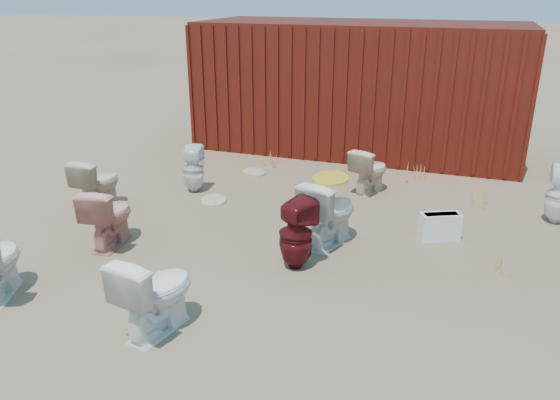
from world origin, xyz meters
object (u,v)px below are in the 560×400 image
(toilet_back_yellowlid, at_px, (329,212))
(toilet_front_c, at_px, (155,293))
(shipping_container, at_px, (359,87))
(toilet_back_beige_left, at_px, (97,183))
(toilet_back_a, at_px, (193,169))
(toilet_back_e, at_px, (560,195))
(loose_tank, at_px, (440,227))
(toilet_back_beige_right, at_px, (370,170))
(toilet_front_pink, at_px, (109,216))
(toilet_front_maroon, at_px, (296,234))

(toilet_back_yellowlid, bearing_deg, toilet_front_c, 85.00)
(shipping_container, relative_size, toilet_back_beige_left, 7.80)
(toilet_front_c, xyz_separation_m, toilet_back_a, (-1.44, 3.45, -0.04))
(toilet_back_beige_left, bearing_deg, toilet_back_e, -163.46)
(loose_tank, bearing_deg, shipping_container, 90.35)
(toilet_front_c, height_order, toilet_back_yellowlid, toilet_back_yellowlid)
(toilet_front_c, xyz_separation_m, toilet_back_e, (3.78, 4.00, -0.01))
(shipping_container, distance_m, loose_tank, 4.45)
(toilet_back_beige_left, bearing_deg, loose_tank, -171.60)
(toilet_back_a, xyz_separation_m, toilet_back_beige_right, (2.59, 0.87, -0.01))
(toilet_back_a, height_order, toilet_back_yellowlid, toilet_back_yellowlid)
(shipping_container, bearing_deg, loose_tank, -64.06)
(toilet_front_pink, distance_m, toilet_front_c, 2.06)
(toilet_back_beige_left, xyz_separation_m, toilet_back_e, (6.17, 1.64, 0.01))
(toilet_front_maroon, distance_m, loose_tank, 2.00)
(shipping_container, height_order, toilet_front_c, shipping_container)
(toilet_back_e, bearing_deg, toilet_back_yellowlid, 40.76)
(toilet_back_beige_left, height_order, toilet_back_e, toilet_back_e)
(toilet_front_pink, distance_m, toilet_back_beige_right, 3.95)
(toilet_back_a, bearing_deg, toilet_front_c, 97.56)
(toilet_back_a, distance_m, toilet_back_beige_right, 2.73)
(shipping_container, height_order, toilet_back_yellowlid, shipping_container)
(toilet_back_e, bearing_deg, toilet_back_beige_right, 2.66)
(toilet_front_maroon, bearing_deg, toilet_back_yellowlid, -73.13)
(toilet_back_beige_right, bearing_deg, toilet_back_beige_left, 50.32)
(toilet_front_pink, bearing_deg, toilet_front_maroon, 177.25)
(toilet_front_maroon, relative_size, toilet_back_a, 1.14)
(shipping_container, xyz_separation_m, toilet_front_pink, (-1.94, -5.41, -0.81))
(toilet_front_c, distance_m, toilet_back_a, 3.74)
(toilet_front_pink, height_order, toilet_back_e, toilet_back_e)
(toilet_front_pink, xyz_separation_m, toilet_back_beige_left, (-0.88, 0.96, -0.00))
(toilet_front_pink, xyz_separation_m, toilet_front_maroon, (2.34, 0.20, 0.03))
(toilet_front_pink, relative_size, toilet_front_maroon, 0.93)
(toilet_front_pink, relative_size, toilet_back_beige_left, 1.01)
(shipping_container, xyz_separation_m, toilet_back_beige_left, (-2.82, -4.45, -0.82))
(toilet_back_beige_left, height_order, toilet_back_beige_right, toilet_back_beige_left)
(shipping_container, xyz_separation_m, toilet_back_a, (-1.86, -3.36, -0.83))
(toilet_front_c, height_order, toilet_back_beige_right, toilet_front_c)
(shipping_container, relative_size, toilet_front_c, 7.40)
(toilet_back_a, relative_size, toilet_back_beige_left, 0.95)
(toilet_front_c, bearing_deg, toilet_back_a, -56.03)
(toilet_back_beige_left, relative_size, toilet_back_beige_right, 1.08)
(toilet_back_beige_left, bearing_deg, toilet_back_a, -129.57)
(loose_tank, bearing_deg, toilet_back_beige_right, 104.15)
(toilet_front_maroon, xyz_separation_m, toilet_back_yellowlid, (0.20, 0.73, 0.01))
(toilet_back_a, relative_size, loose_tank, 1.47)
(toilet_front_c, distance_m, toilet_back_beige_right, 4.47)
(shipping_container, relative_size, toilet_back_e, 7.57)
(toilet_front_pink, xyz_separation_m, loose_tank, (3.83, 1.52, -0.21))
(toilet_front_pink, distance_m, toilet_back_a, 2.05)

